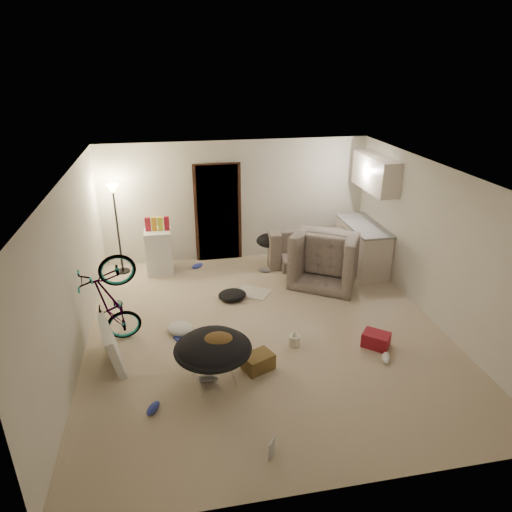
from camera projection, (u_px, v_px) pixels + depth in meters
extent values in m
cube|color=#C6B399|center=(266.00, 330.00, 7.27)|extent=(5.50, 6.00, 0.02)
cube|color=white|center=(267.00, 174.00, 6.27)|extent=(5.50, 6.00, 0.02)
cube|color=silver|center=(236.00, 201.00, 9.48)|extent=(5.50, 0.02, 2.50)
cube|color=silver|center=(337.00, 391.00, 4.06)|extent=(5.50, 0.02, 2.50)
cube|color=silver|center=(71.00, 273.00, 6.30)|extent=(0.02, 6.00, 2.50)
cube|color=silver|center=(436.00, 245.00, 7.25)|extent=(0.02, 6.00, 2.50)
cube|color=black|center=(218.00, 213.00, 9.47)|extent=(0.85, 0.10, 2.04)
cube|color=#341B12|center=(218.00, 214.00, 9.44)|extent=(0.97, 0.04, 2.10)
cylinder|color=black|center=(123.00, 271.00, 9.24)|extent=(0.28, 0.28, 0.03)
cylinder|color=black|center=(118.00, 232.00, 8.91)|extent=(0.04, 0.04, 1.70)
cone|color=#FFE0A5|center=(113.00, 189.00, 8.56)|extent=(0.24, 0.24, 0.18)
cube|color=beige|center=(362.00, 247.00, 9.31)|extent=(0.60, 1.50, 0.88)
cube|color=gray|center=(364.00, 225.00, 9.13)|extent=(0.64, 1.54, 0.04)
cube|color=beige|center=(376.00, 173.00, 8.74)|extent=(0.38, 1.40, 0.65)
imported|color=#323932|center=(313.00, 248.00, 9.63)|extent=(2.02, 0.88, 0.58)
imported|color=#323932|center=(329.00, 260.00, 8.81)|extent=(1.58, 1.53, 0.78)
imported|color=black|center=(114.00, 321.00, 6.76)|extent=(1.61, 0.90, 0.88)
imported|color=maroon|center=(269.00, 461.00, 4.88)|extent=(0.28, 0.26, 0.02)
cube|color=white|center=(159.00, 251.00, 9.11)|extent=(0.52, 0.52, 0.88)
cube|color=maroon|center=(148.00, 225.00, 8.86)|extent=(0.11, 0.08, 0.30)
cube|color=orange|center=(154.00, 225.00, 8.88)|extent=(0.11, 0.08, 0.30)
cube|color=gold|center=(160.00, 224.00, 8.90)|extent=(0.10, 0.07, 0.30)
cube|color=maroon|center=(167.00, 224.00, 8.92)|extent=(0.10, 0.08, 0.30)
cylinder|color=silver|center=(214.00, 367.00, 6.01)|extent=(0.67, 0.67, 0.47)
ellipsoid|color=black|center=(213.00, 349.00, 5.89)|extent=(0.94, 0.94, 0.40)
torus|color=black|center=(213.00, 349.00, 5.89)|extent=(1.02, 1.02, 0.07)
ellipsoid|color=brown|center=(217.00, 342.00, 5.83)|extent=(0.51, 0.44, 0.22)
ellipsoid|color=black|center=(270.00, 240.00, 9.36)|extent=(0.60, 0.51, 0.28)
cube|color=silver|center=(111.00, 345.00, 6.37)|extent=(0.43, 0.93, 0.60)
cube|color=brown|center=(258.00, 362.00, 6.31)|extent=(0.49, 0.43, 0.23)
cube|color=maroon|center=(376.00, 340.00, 6.81)|extent=(0.47, 0.46, 0.22)
cylinder|color=beige|center=(294.00, 341.00, 6.83)|extent=(0.17, 0.17, 0.17)
cone|color=beige|center=(295.00, 334.00, 6.79)|extent=(0.09, 0.09, 0.07)
cube|color=silver|center=(253.00, 292.00, 8.43)|extent=(0.75, 0.71, 0.01)
cube|color=#313FB1|center=(185.00, 340.00, 6.98)|extent=(0.35, 0.39, 0.03)
cube|color=silver|center=(184.00, 356.00, 6.60)|extent=(0.19, 0.24, 0.02)
ellipsoid|color=#313FB1|center=(197.00, 266.00, 9.39)|extent=(0.28, 0.23, 0.10)
ellipsoid|color=slate|center=(264.00, 270.00, 9.20)|extent=(0.27, 0.21, 0.09)
ellipsoid|color=#313FB1|center=(153.00, 408.00, 5.57)|extent=(0.22, 0.27, 0.09)
ellipsoid|color=slate|center=(207.00, 379.00, 6.07)|extent=(0.31, 0.17, 0.11)
ellipsoid|color=white|center=(386.00, 358.00, 6.50)|extent=(0.20, 0.29, 0.10)
ellipsoid|color=black|center=(232.00, 295.00, 8.18)|extent=(0.57, 0.52, 0.15)
ellipsoid|color=silver|center=(180.00, 328.00, 7.17)|extent=(0.58, 0.59, 0.14)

